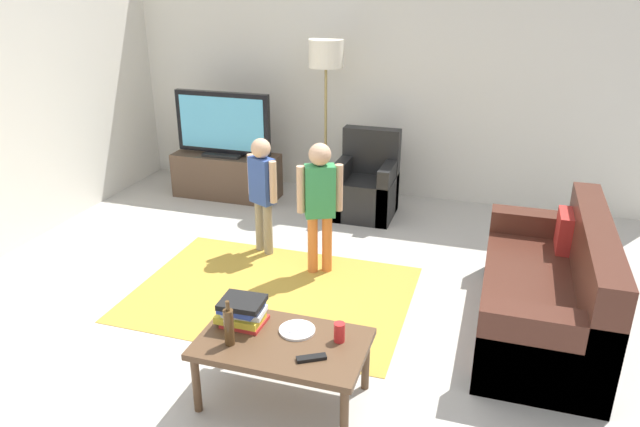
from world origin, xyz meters
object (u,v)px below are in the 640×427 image
couch (553,295)px  book_stack (242,311)px  bottle (229,326)px  floor_lamp (326,63)px  child_near_tv (262,186)px  child_center (320,197)px  tv_stand (227,176)px  coffee_table (283,348)px  tv (223,125)px  armchair (367,187)px  plate (297,330)px  soda_can (339,332)px  tv_remote (311,358)px

couch → book_stack: bearing=-147.6°
book_stack → bottle: bottle is taller
floor_lamp → child_near_tv: (-0.17, -1.38, -0.89)m
child_center → bottle: child_center is taller
tv_stand → couch: 3.89m
coffee_table → book_stack: bearing=161.4°
coffee_table → book_stack: (-0.30, 0.10, 0.14)m
tv → armchair: bearing=-0.6°
couch → plate: bearing=-142.5°
armchair → tv: bearing=179.4°
tv_stand → coffee_table: size_ratio=1.20×
child_near_tv → couch: bearing=-13.5°
child_center → book_stack: 1.57m
child_center → bottle: 1.79m
tv → child_center: size_ratio=0.96×
book_stack → bottle: size_ratio=1.03×
armchair → soda_can: armchair is taller
book_stack → plate: 0.36m
coffee_table → soda_can: size_ratio=8.33×
tv → plate: bearing=-57.1°
coffee_table → tv_remote: size_ratio=5.88×
tv_stand → child_near_tv: size_ratio=1.11×
tv_stand → soda_can: 3.73m
armchair → floor_lamp: floor_lamp is taller
couch → soda_can: couch is taller
armchair → floor_lamp: (-0.51, 0.19, 1.25)m
plate → tv_remote: bearing=-54.7°
armchair → child_center: 1.47m
child_near_tv → plate: (0.95, -1.76, -0.22)m
plate → coffee_table: bearing=-112.7°
tv → plate: 3.56m
tv_remote → soda_can: size_ratio=1.42×
tv → child_near_tv: size_ratio=1.01×
floor_lamp → bottle: size_ratio=6.23×
coffee_table → bottle: bottle is taller
child_center → book_stack: (-0.01, -1.56, -0.18)m
tv → coffee_table: 3.64m
book_stack → bottle: 0.22m
coffee_table → book_stack: 0.34m
tv → armchair: size_ratio=1.22×
child_near_tv → bottle: size_ratio=3.79×
plate → child_near_tv: bearing=118.4°
tv_stand → couch: bearing=-28.0°
floor_lamp → book_stack: size_ratio=6.07×
coffee_table → plate: 0.14m
tv_stand → child_center: 2.19m
couch → armchair: bearing=135.0°
couch → book_stack: couch is taller
floor_lamp → coffee_table: 3.54m
soda_can → book_stack: bearing=180.0°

